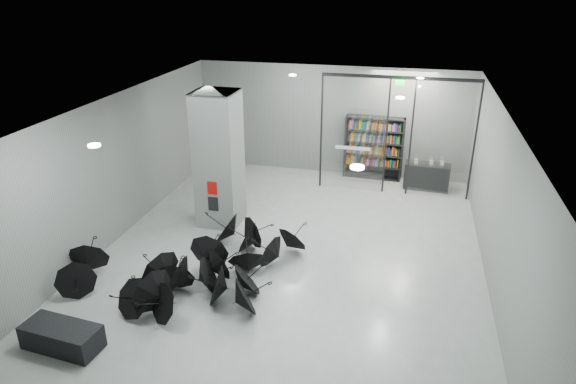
% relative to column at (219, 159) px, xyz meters
% --- Properties ---
extents(room, '(14.00, 14.02, 4.01)m').
position_rel_column_xyz_m(room, '(2.50, -2.00, 0.84)').
color(room, gray).
rests_on(room, ground).
extents(column, '(1.20, 1.20, 4.00)m').
position_rel_column_xyz_m(column, '(0.00, 0.00, 0.00)').
color(column, slate).
rests_on(column, ground).
extents(fire_cabinet, '(0.28, 0.04, 0.38)m').
position_rel_column_xyz_m(fire_cabinet, '(0.00, -0.62, -0.65)').
color(fire_cabinet, '#A50A07').
rests_on(fire_cabinet, column).
extents(info_panel, '(0.30, 0.03, 0.42)m').
position_rel_column_xyz_m(info_panel, '(0.00, -0.62, -1.15)').
color(info_panel, black).
rests_on(info_panel, column).
extents(exit_sign, '(0.30, 0.06, 0.15)m').
position_rel_column_xyz_m(exit_sign, '(4.90, 3.30, 1.82)').
color(exit_sign, '#0CE533').
rests_on(exit_sign, room).
extents(glass_partition, '(5.06, 0.08, 4.00)m').
position_rel_column_xyz_m(glass_partition, '(4.89, 3.50, 0.18)').
color(glass_partition, silver).
rests_on(glass_partition, ground).
extents(bench, '(1.65, 0.83, 0.51)m').
position_rel_column_xyz_m(bench, '(-1.10, -6.16, -1.74)').
color(bench, black).
rests_on(bench, ground).
extents(bookshelf, '(2.11, 0.54, 2.30)m').
position_rel_column_xyz_m(bookshelf, '(4.13, 4.75, -0.85)').
color(bookshelf, black).
rests_on(bookshelf, ground).
extents(shop_counter, '(1.56, 0.69, 0.92)m').
position_rel_column_xyz_m(shop_counter, '(6.07, 4.13, -1.54)').
color(shop_counter, black).
rests_on(shop_counter, ground).
extents(umbrella_cluster, '(5.83, 4.75, 1.25)m').
position_rel_column_xyz_m(umbrella_cluster, '(0.71, -3.36, -1.70)').
color(umbrella_cluster, black).
rests_on(umbrella_cluster, ground).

